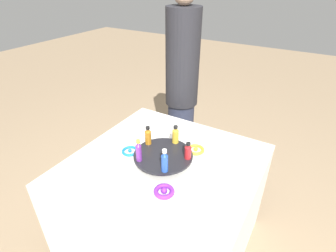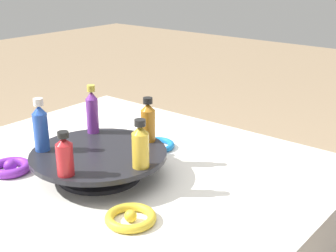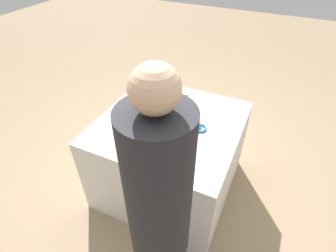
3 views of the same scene
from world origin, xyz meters
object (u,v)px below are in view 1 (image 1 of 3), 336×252
ribbon_bow_blue (130,151)px  ribbon_bow_purple (164,191)px  ribbon_bow_gold (196,150)px  bottle_purple (139,151)px  bottle_blue (165,161)px  display_stand (163,157)px  bottle_gold (176,135)px  bottle_red (188,151)px  person_figure (182,88)px  bottle_amber (148,136)px

ribbon_bow_blue → ribbon_bow_purple: 0.40m
ribbon_bow_gold → bottle_purple: bearing=-31.0°
bottle_blue → ribbon_bow_gold: bearing=175.2°
display_stand → bottle_gold: size_ratio=2.95×
bottle_blue → ribbon_bow_blue: 0.35m
ribbon_bow_blue → bottle_red: bearing=98.0°
bottle_blue → person_figure: 1.04m
bottle_amber → ribbon_bow_purple: size_ratio=1.11×
bottle_blue → ribbon_bow_purple: 0.15m
ribbon_bow_blue → person_figure: bearing=-173.3°
bottle_blue → bottle_red: size_ratio=1.32×
bottle_blue → bottle_red: bearing=160.9°
bottle_blue → bottle_amber: (-0.16, -0.21, -0.01)m
bottle_red → bottle_purple: size_ratio=0.76×
bottle_gold → ribbon_bow_gold: size_ratio=1.06×
bottle_gold → ribbon_bow_gold: (-0.07, 0.10, -0.11)m
bottle_amber → bottle_purple: size_ratio=0.88×
ribbon_bow_gold → bottle_red: bearing=9.2°
bottle_red → ribbon_bow_purple: size_ratio=0.96×
bottle_blue → ribbon_bow_blue: (-0.10, -0.31, -0.12)m
display_stand → bottle_gold: bottle_gold is taller
display_stand → bottle_gold: bearing=178.9°
bottle_blue → bottle_red: 0.16m
ribbon_bow_blue → ribbon_bow_gold: (-0.22, 0.34, 0.00)m
display_stand → bottle_gold: 0.16m
bottle_blue → ribbon_bow_gold: size_ratio=1.23×
ribbon_bow_gold → bottle_amber: bearing=-56.0°
bottle_red → bottle_purple: bearing=-55.1°
display_stand → bottle_purple: size_ratio=2.54×
display_stand → bottle_blue: (0.11, 0.08, 0.08)m
bottle_amber → ribbon_bow_blue: size_ratio=1.15×
display_stand → bottle_purple: bearing=-37.1°
bottle_red → ribbon_bow_purple: 0.26m
display_stand → ribbon_bow_purple: bearing=32.7°
ribbon_bow_gold → display_stand: bearing=-27.3°
ribbon_bow_blue → ribbon_bow_purple: bearing=62.7°
bottle_amber → ribbon_bow_gold: 0.31m
ribbon_bow_purple → ribbon_bow_gold: 0.40m
display_stand → bottle_purple: bottle_purple is taller
bottle_red → bottle_blue: bearing=-19.1°
person_figure → display_stand: bearing=0.0°
bottle_gold → person_figure: (-0.70, -0.34, -0.02)m
bottle_amber → person_figure: bearing=-165.8°
ribbon_bow_purple → ribbon_bow_gold: (-0.40, -0.02, -0.00)m
bottle_gold → ribbon_bow_purple: bearing=20.1°
display_stand → bottle_red: (-0.04, 0.13, 0.07)m
bottle_blue → bottle_purple: 0.16m
ribbon_bow_blue → ribbon_bow_purple: (0.19, 0.36, 0.00)m
bottle_purple → ribbon_bow_purple: bottle_purple is taller
ribbon_bow_purple → person_figure: bearing=-156.1°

